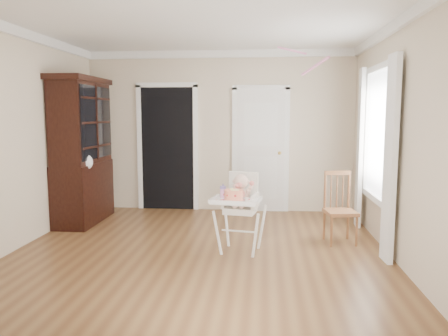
# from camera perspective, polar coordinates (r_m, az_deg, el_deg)

# --- Properties ---
(floor) EXTENTS (5.00, 5.00, 0.00)m
(floor) POSITION_cam_1_polar(r_m,az_deg,el_deg) (5.23, -3.45, -11.36)
(floor) COLOR brown
(floor) RESTS_ON ground
(ceiling) EXTENTS (5.00, 5.00, 0.00)m
(ceiling) POSITION_cam_1_polar(r_m,az_deg,el_deg) (5.07, -3.69, 18.98)
(ceiling) COLOR white
(ceiling) RESTS_ON wall_back
(wall_back) EXTENTS (4.50, 0.00, 4.50)m
(wall_back) POSITION_cam_1_polar(r_m,az_deg,el_deg) (7.45, -0.59, 4.76)
(wall_back) COLOR beige
(wall_back) RESTS_ON floor
(wall_left) EXTENTS (0.00, 5.00, 5.00)m
(wall_left) POSITION_cam_1_polar(r_m,az_deg,el_deg) (5.77, -26.29, 3.34)
(wall_left) COLOR beige
(wall_left) RESTS_ON floor
(wall_right) EXTENTS (0.00, 5.00, 5.00)m
(wall_right) POSITION_cam_1_polar(r_m,az_deg,el_deg) (5.13, 22.15, 3.17)
(wall_right) COLOR beige
(wall_right) RESTS_ON floor
(crown_molding) EXTENTS (4.50, 5.00, 0.12)m
(crown_molding) POSITION_cam_1_polar(r_m,az_deg,el_deg) (5.06, -3.69, 18.31)
(crown_molding) COLOR white
(crown_molding) RESTS_ON ceiling
(doorway) EXTENTS (1.06, 0.05, 2.22)m
(doorway) POSITION_cam_1_polar(r_m,az_deg,el_deg) (7.59, -7.38, 2.92)
(doorway) COLOR black
(doorway) RESTS_ON wall_back
(closet_door) EXTENTS (0.96, 0.09, 2.13)m
(closet_door) POSITION_cam_1_polar(r_m,az_deg,el_deg) (7.41, 4.80, 2.20)
(closet_door) COLOR white
(closet_door) RESTS_ON wall_back
(window_right) EXTENTS (0.13, 1.84, 2.30)m
(window_right) POSITION_cam_1_polar(r_m,az_deg,el_deg) (5.89, 19.22, 3.12)
(window_right) COLOR white
(window_right) RESTS_ON wall_right
(high_chair) EXTENTS (0.66, 0.77, 0.97)m
(high_chair) POSITION_cam_1_polar(r_m,az_deg,el_deg) (5.22, 2.14, -4.56)
(high_chair) COLOR white
(high_chair) RESTS_ON floor
(baby) EXTENTS (0.27, 0.23, 0.41)m
(baby) POSITION_cam_1_polar(r_m,az_deg,el_deg) (5.22, 2.22, -3.10)
(baby) COLOR beige
(baby) RESTS_ON high_chair
(cake) EXTENTS (0.28, 0.28, 0.13)m
(cake) POSITION_cam_1_polar(r_m,az_deg,el_deg) (4.94, 1.27, -3.58)
(cake) COLOR silver
(cake) RESTS_ON high_chair
(sippy_cup) EXTENTS (0.07, 0.07, 0.18)m
(sippy_cup) POSITION_cam_1_polar(r_m,az_deg,el_deg) (5.11, -0.13, -3.10)
(sippy_cup) COLOR pink
(sippy_cup) RESTS_ON high_chair
(china_cabinet) EXTENTS (0.58, 1.30, 2.20)m
(china_cabinet) POSITION_cam_1_polar(r_m,az_deg,el_deg) (6.96, -18.02, 2.17)
(china_cabinet) COLOR black
(china_cabinet) RESTS_ON floor
(dining_chair) EXTENTS (0.43, 0.43, 0.92)m
(dining_chair) POSITION_cam_1_polar(r_m,az_deg,el_deg) (5.84, 14.88, -5.29)
(dining_chair) COLOR brown
(dining_chair) RESTS_ON floor
(streamer) EXTENTS (0.31, 0.41, 0.15)m
(streamer) POSITION_cam_1_polar(r_m,az_deg,el_deg) (5.22, 8.80, 14.94)
(streamer) COLOR pink
(streamer) RESTS_ON ceiling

